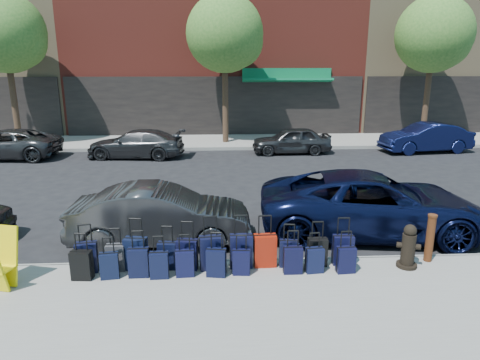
{
  "coord_description": "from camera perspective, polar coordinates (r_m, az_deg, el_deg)",
  "views": [
    {
      "loc": [
        0.09,
        -12.57,
        4.06
      ],
      "look_at": [
        0.67,
        -1.5,
        1.05
      ],
      "focal_mm": 32.0,
      "sensor_mm": 36.0,
      "label": 1
    }
  ],
  "objects": [
    {
      "name": "ground",
      "position": [
        13.2,
        -3.26,
        -2.74
      ],
      "size": [
        120.0,
        120.0,
        0.0
      ],
      "primitive_type": "plane",
      "color": "black",
      "rests_on": "ground"
    },
    {
      "name": "sidewalk_near",
      "position": [
        7.26,
        -3.41,
        -18.13
      ],
      "size": [
        60.0,
        4.0,
        0.15
      ],
      "primitive_type": "cube",
      "color": "gray",
      "rests_on": "ground"
    },
    {
      "name": "sidewalk_far",
      "position": [
        22.91,
        -3.2,
        5.14
      ],
      "size": [
        60.0,
        4.0,
        0.15
      ],
      "primitive_type": "cube",
      "color": "gray",
      "rests_on": "ground"
    },
    {
      "name": "curb_near",
      "position": [
        9.01,
        -3.34,
        -11.07
      ],
      "size": [
        60.0,
        0.08,
        0.15
      ],
      "primitive_type": "cube",
      "color": "gray",
      "rests_on": "ground"
    },
    {
      "name": "curb_far",
      "position": [
        20.93,
        -3.21,
        4.18
      ],
      "size": [
        60.0,
        0.08,
        0.15
      ],
      "primitive_type": "cube",
      "color": "gray",
      "rests_on": "ground"
    },
    {
      "name": "tree_left",
      "position": [
        24.24,
        -28.52,
        16.63
      ],
      "size": [
        3.8,
        3.8,
        7.27
      ],
      "color": "black",
      "rests_on": "sidewalk_far"
    },
    {
      "name": "tree_center",
      "position": [
        22.11,
        -1.66,
        18.68
      ],
      "size": [
        3.8,
        3.8,
        7.27
      ],
      "color": "black",
      "rests_on": "sidewalk_far"
    },
    {
      "name": "tree_right",
      "position": [
        24.71,
        24.71,
        17.0
      ],
      "size": [
        3.8,
        3.8,
        7.27
      ],
      "color": "black",
      "rests_on": "sidewalk_far"
    },
    {
      "name": "suitcase_front_0",
      "position": [
        8.9,
        -19.75,
        -9.67
      ],
      "size": [
        0.43,
        0.28,
        0.97
      ],
      "rotation": [
        0.0,
        0.0,
        0.16
      ],
      "color": "black",
      "rests_on": "sidewalk_near"
    },
    {
      "name": "suitcase_front_1",
      "position": [
        8.81,
        -16.21,
        -9.86
      ],
      "size": [
        0.36,
        0.2,
        0.86
      ],
      "rotation": [
        0.0,
        0.0,
        0.01
      ],
      "color": "#37363B",
      "rests_on": "sidewalk_near"
    },
    {
      "name": "suitcase_front_2",
      "position": [
        8.73,
        -13.71,
        -9.5
      ],
      "size": [
        0.46,
        0.3,
        1.04
      ],
      "rotation": [
        0.0,
        0.0,
        -0.16
      ],
      "color": "black",
      "rests_on": "sidewalk_near"
    },
    {
      "name": "suitcase_front_3",
      "position": [
        8.65,
        -9.66,
        -9.89
      ],
      "size": [
        0.38,
        0.23,
        0.88
      ],
      "rotation": [
        0.0,
        0.0,
        -0.1
      ],
      "color": "black",
      "rests_on": "sidewalk_near"
    },
    {
      "name": "suitcase_front_4",
      "position": [
        8.57,
        -7.05,
        -9.81
      ],
      "size": [
        0.43,
        0.27,
        0.97
      ],
      "rotation": [
        0.0,
        0.0,
        -0.13
      ],
      "color": "black",
      "rests_on": "sidewalk_near"
    },
    {
      "name": "suitcase_front_5",
      "position": [
        8.52,
        -3.87,
        -9.63
      ],
      "size": [
        0.48,
        0.31,
        1.07
      ],
      "rotation": [
        0.0,
        0.0,
        0.14
      ],
      "color": "black",
      "rests_on": "sidewalk_near"
    },
    {
      "name": "suitcase_front_6",
      "position": [
        8.58,
        0.15,
        -9.43
      ],
      "size": [
        0.45,
        0.25,
        1.07
      ],
      "rotation": [
        0.0,
        0.0,
        0.01
      ],
      "color": "black",
      "rests_on": "sidewalk_near"
    },
    {
      "name": "suitcase_front_7",
      "position": [
        8.63,
        3.36,
        -9.35
      ],
      "size": [
        0.44,
        0.26,
        1.05
      ],
      "rotation": [
        0.0,
        0.0,
        0.04
      ],
      "color": "maroon",
      "rests_on": "sidewalk_near"
    },
    {
      "name": "suitcase_front_8",
      "position": [
        8.66,
        6.51,
        -9.7
      ],
      "size": [
        0.39,
        0.25,
        0.88
      ],
      "rotation": [
        0.0,
        0.0,
        -0.14
      ],
      "color": "black",
      "rests_on": "sidewalk_near"
    },
    {
      "name": "suitcase_front_9",
      "position": [
        8.78,
        10.26,
        -9.42
      ],
      "size": [
        0.38,
        0.21,
        0.92
      ],
      "rotation": [
        0.0,
        0.0,
        -0.0
      ],
      "color": "black",
      "rests_on": "sidewalk_near"
    },
    {
      "name": "suitcase_front_10",
      "position": [
        8.94,
        13.55,
        -9.03
      ],
      "size": [
        0.41,
        0.24,
        0.97
      ],
      "rotation": [
        0.0,
        0.0,
        -0.04
      ],
      "color": "black",
      "rests_on": "sidewalk_near"
    },
    {
      "name": "suitcase_back_0",
      "position": [
        8.66,
        -20.35,
        -10.58
      ],
      "size": [
        0.39,
        0.25,
        0.9
      ],
      "rotation": [
        0.0,
        0.0,
        -0.08
      ],
      "color": "black",
      "rests_on": "sidewalk_near"
    },
    {
      "name": "suitcase_back_1",
      "position": [
        8.55,
        -17.01,
        -10.84
      ],
      "size": [
        0.36,
        0.24,
        0.81
      ],
      "rotation": [
        0.0,
        0.0,
        0.15
      ],
      "color": "black",
      "rests_on": "sidewalk_near"
    },
    {
      "name": "suitcase_back_2",
      "position": [
        8.46,
        -13.36,
        -10.63
      ],
      "size": [
        0.38,
        0.23,
        0.9
      ],
      "rotation": [
        0.0,
        0.0,
        0.02
      ],
      "color": "black",
      "rests_on": "sidewalk_near"
    },
    {
      "name": "suitcase_back_3",
      "position": [
        8.34,
        -10.73,
        -11.07
      ],
      "size": [
        0.35,
        0.21,
        0.82
      ],
      "rotation": [
        0.0,
        0.0,
        0.03
      ],
      "color": "black",
      "rests_on": "sidewalk_near"
    },
    {
      "name": "suitcase_back_4",
      "position": [
        8.33,
        -7.35,
        -10.94
      ],
      "size": [
        0.35,
        0.22,
        0.82
      ],
      "rotation": [
        0.0,
        0.0,
        0.05
      ],
      "color": "black",
      "rests_on": "sidewalk_near"
    },
    {
      "name": "suitcase_back_5",
      "position": [
        8.27,
        -3.18,
        -10.92
      ],
      "size": [
        0.39,
        0.27,
        0.87
      ],
      "rotation": [
        0.0,
        0.0,
        -0.17
      ],
      "color": "black",
      "rests_on": "sidewalk_near"
    },
    {
      "name": "suitcase_back_6",
      "position": [
        8.33,
        0.16,
        -10.89
      ],
      "size": [
        0.34,
        0.22,
        0.79
      ],
      "rotation": [
        0.0,
        0.0,
        -0.08
      ],
      "color": "black",
      "rests_on": "sidewalk_near"
    },
    {
      "name": "suitcase_back_8",
      "position": [
        8.43,
        7.05,
        -10.52
      ],
      "size": [
        0.36,
        0.21,
        0.85
      ],
      "rotation": [
        0.0,
        0.0,
        -0.01
      ],
      "color": "black",
      "rests_on": "sidewalk_near"
    },
    {
      "name": "suitcase_back_9",
      "position": [
        8.53,
        9.91,
        -10.46
      ],
      "size": [
        0.35,
        0.23,
        0.8
      ],
      "rotation": [
        0.0,
        0.0,
        0.09
      ],
      "color": "black",
      "rests_on": "sidewalk_near"
    },
    {
      "name": "suitcase_back_10",
      "position": [
        8.64,
        13.92,
        -10.26
      ],
      "size": [
        0.36,
        0.22,
        0.83
      ],
      "rotation": [
        0.0,
        0.0,
        0.07
      ],
      "color": "black",
      "rests_on": "sidewalk_near"
    },
    {
      "name": "fire_hydrant",
      "position": [
        9.16,
        21.53,
        -8.37
      ],
      "size": [
        0.46,
        0.4,
        0.89
      ],
      "rotation": [
        0.0,
        0.0,
        -0.34
      ],
      "color": "black",
      "rests_on": "sidewalk_near"
    },
    {
      "name": "bollard",
      "position": [
        9.56,
        24.01,
        -6.99
      ],
      "size": [
        0.18,
        0.18,
        1.0
      ],
      "color": "#38190C",
      "rests_on": "sidewalk_near"
    },
    {
      "name": "car_near_1",
      "position": [
        10.07,
        -10.49,
        -4.68
      ],
      "size": [
        4.14,
        1.48,
        1.36
      ],
      "primitive_type": "imported",
      "rotation": [
        0.0,
        0.0,
        1.56
      ],
      "color": "#38383A",
      "rests_on": "ground"
    },
    {
      "name": "car_near_2",
      "position": [
        10.96,
        17.26,
        -3.04
      ],
      "size": [
        5.73,
        3.15,
        1.52
      ],
      "primitive_type": "imported",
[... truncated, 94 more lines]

